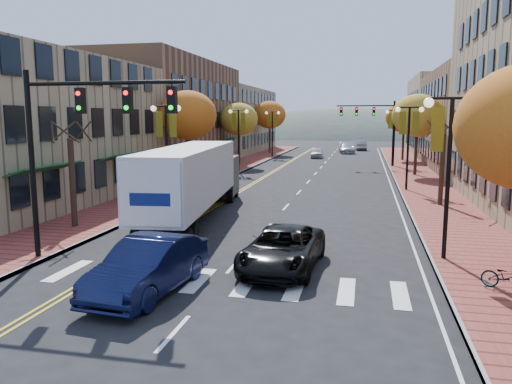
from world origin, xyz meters
The scene contains 29 objects.
ground centered at (0.00, 0.00, 0.00)m, with size 200.00×200.00×0.00m, color black.
sidewalk_left centered at (-9.00, 32.50, 0.07)m, with size 4.00×85.00×0.15m, color brown.
sidewalk_right centered at (9.00, 32.50, 0.07)m, with size 4.00×85.00×0.15m, color brown.
building_left_mid centered at (-17.00, 36.00, 5.50)m, with size 12.00×24.00×11.00m, color brown.
building_left_far centered at (-17.00, 61.00, 4.75)m, with size 12.00×26.00×9.50m, color #9E8966.
building_right_mid centered at (18.50, 42.00, 5.00)m, with size 15.00×24.00×10.00m, color brown.
building_right_far centered at (18.50, 64.00, 5.50)m, with size 15.00×20.00×11.00m, color #9E8966.
tree_left_a centered at (-9.00, 8.00, 2.25)m, with size 0.28×0.28×4.20m.
tree_left_b centered at (-9.00, 24.00, 5.45)m, with size 4.48×4.48×7.21m.
tree_left_c centered at (-9.00, 40.00, 5.05)m, with size 4.16×4.16×6.69m.
tree_left_d centered at (-9.00, 58.00, 5.60)m, with size 4.61×4.61×7.42m.
tree_right_b centered at (9.00, 18.00, 2.25)m, with size 0.28×0.28×4.20m.
tree_right_c centered at (9.00, 34.00, 5.45)m, with size 4.48×4.48×7.21m.
tree_right_d centered at (9.00, 50.00, 5.29)m, with size 4.35×4.35×7.00m.
lamp_left_b centered at (-7.50, 16.00, 4.29)m, with size 1.96×0.36×6.05m.
lamp_left_c centered at (-7.50, 34.00, 4.29)m, with size 1.96×0.36×6.05m.
lamp_left_d centered at (-7.50, 52.00, 4.29)m, with size 1.96×0.36×6.05m.
lamp_right_a centered at (7.50, 6.00, 4.29)m, with size 1.96×0.36×6.05m.
lamp_right_b centered at (7.50, 24.00, 4.29)m, with size 1.96×0.36×6.05m.
lamp_right_c centered at (7.50, 42.00, 4.29)m, with size 1.96×0.36×6.05m.
traffic_mast_near centered at (-5.48, 3.00, 4.92)m, with size 6.10×0.35×7.00m.
traffic_mast_far centered at (5.48, 42.00, 4.92)m, with size 6.10×0.34×7.00m.
semi_truck centered at (-4.05, 11.39, 2.26)m, with size 4.21×15.66×3.87m.
navy_sedan centered at (-1.81, 0.61, 0.84)m, with size 1.79×5.12×1.69m, color #0C1133.
black_suv centered at (1.79, 3.88, 0.73)m, with size 2.43×5.27×1.47m, color black.
car_far_white centered at (-1.64, 52.56, 0.67)m, with size 1.57×3.91×1.33m, color silver.
car_far_silver centered at (1.88, 61.91, 0.76)m, with size 2.12×5.20×1.51m, color #B8B8C0.
car_far_oncoming centered at (3.73, 69.52, 0.77)m, with size 1.64×4.70×1.55m, color #9B9BA2.
bicycle centered at (8.87, 2.75, 0.55)m, with size 0.54×1.54×0.81m, color gray.
Camera 1 is at (4.52, -13.04, 5.35)m, focal length 35.00 mm.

